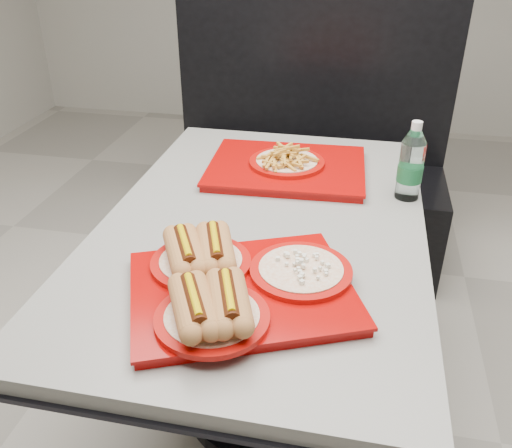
% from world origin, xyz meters
% --- Properties ---
extents(ground, '(6.00, 6.00, 0.00)m').
position_xyz_m(ground, '(0.00, 0.00, 0.00)').
color(ground, '#A29D91').
rests_on(ground, ground).
extents(diner_table, '(0.92, 1.42, 0.75)m').
position_xyz_m(diner_table, '(0.00, 0.00, 0.58)').
color(diner_table, black).
rests_on(diner_table, ground).
extents(booth_bench, '(1.30, 0.57, 1.35)m').
position_xyz_m(booth_bench, '(0.00, 1.09, 0.40)').
color(booth_bench, black).
rests_on(booth_bench, ground).
extents(tray_near, '(0.60, 0.55, 0.11)m').
position_xyz_m(tray_near, '(-0.00, -0.37, 0.79)').
color(tray_near, '#990604').
rests_on(tray_near, diner_table).
extents(tray_far, '(0.53, 0.43, 0.10)m').
position_xyz_m(tray_far, '(0.01, 0.34, 0.78)').
color(tray_far, '#990604').
rests_on(tray_far, diner_table).
extents(water_bottle, '(0.08, 0.08, 0.24)m').
position_xyz_m(water_bottle, '(0.40, 0.23, 0.85)').
color(water_bottle, silver).
rests_on(water_bottle, diner_table).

